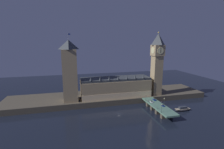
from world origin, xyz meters
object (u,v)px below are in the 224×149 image
Objects in this scene: clock_tower at (157,62)px; street_lamp_mid at (164,101)px; boat_downstream at (183,109)px; victoria_tower at (70,71)px; pedestrian_mid_walk at (162,102)px; pedestrian_far_rail at (148,101)px; car_northbound_lead at (152,102)px; street_lamp_near at (162,107)px; car_southbound_lead at (163,106)px; pedestrian_near_rail at (157,108)px; street_lamp_far at (146,97)px; car_southbound_trail at (154,100)px.

street_lamp_mid is (-8.11, -31.43, -32.10)m from clock_tower.
victoria_tower is at bearing 159.81° from boat_downstream.
pedestrian_mid_walk is 0.97× the size of pedestrian_far_rail.
street_lamp_near reaches higher than car_northbound_lead.
victoria_tower is 4.03× the size of boat_downstream.
victoria_tower is 94.07m from car_southbound_lead.
clock_tower is at bearing 63.41° from pedestrian_near_rail.
car_northbound_lead is 0.66× the size of street_lamp_mid.
clock_tower reaches higher than pedestrian_far_rail.
pedestrian_near_rail is 0.22× the size of street_lamp_near.
street_lamp_far is at bearing 95.62° from pedestrian_far_rail.
boat_downstream is (20.46, -17.12, -5.24)m from car_southbound_trail.
car_northbound_lead is at bearing -140.95° from car_southbound_trail.
pedestrian_near_rail is (-8.11, -4.16, 0.20)m from car_southbound_lead.
clock_tower is at bearing 47.06° from pedestrian_far_rail.
victoria_tower reaches higher than car_southbound_lead.
car_southbound_lead is at bearing -108.03° from clock_tower.
pedestrian_mid_walk is (2.70, -9.24, 0.24)m from car_southbound_trail.
street_lamp_mid reaches higher than car_northbound_lead.
street_lamp_mid is at bearing 44.18° from car_southbound_lead.
street_lamp_near is 29.44m from street_lamp_far.
car_northbound_lead is 0.64× the size of street_lamp_far.
pedestrian_near_rail is 22.15m from street_lamp_far.
car_southbound_trail is at bearing 15.86° from pedestrian_far_rail.
victoria_tower reaches higher than pedestrian_near_rail.
street_lamp_near is 1.08× the size of street_lamp_far.
street_lamp_near is at bearing -128.27° from street_lamp_mid.
clock_tower is at bearing 71.97° from car_southbound_lead.
street_lamp_near is at bearing -97.59° from car_northbound_lead.
car_southbound_lead is 15.90m from pedestrian_far_rail.
street_lamp_far is (-11.21, 10.99, 3.21)m from pedestrian_mid_walk.
victoria_tower is 41.06× the size of pedestrian_near_rail.
street_lamp_near reaches higher than car_southbound_lead.
car_northbound_lead is at bearing -63.20° from street_lamp_far.
street_lamp_mid reaches higher than pedestrian_far_rail.
street_lamp_mid is at bearing -51.73° from street_lamp_far.
car_northbound_lead is 2.37× the size of pedestrian_mid_walk.
car_southbound_trail is 2.23× the size of pedestrian_mid_walk.
street_lamp_near is (73.09, -48.10, -25.56)m from victoria_tower.
clock_tower is 17.99× the size of car_southbound_lead.
pedestrian_far_rail is at bearing 89.10° from street_lamp_near.
boat_downstream is at bearing -20.19° from victoria_tower.
clock_tower is at bearing 40.26° from street_lamp_far.
car_southbound_trail is 9.63m from pedestrian_mid_walk.
car_northbound_lead is at bearing 134.79° from street_lamp_mid.
car_northbound_lead is 12.55m from street_lamp_mid.
street_lamp_near reaches higher than boat_downstream.
street_lamp_near is at bearing -33.35° from victoria_tower.
pedestrian_far_rail is (-8.11, 13.67, 0.34)m from car_southbound_lead.
car_northbound_lead is at bearing -126.03° from clock_tower.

